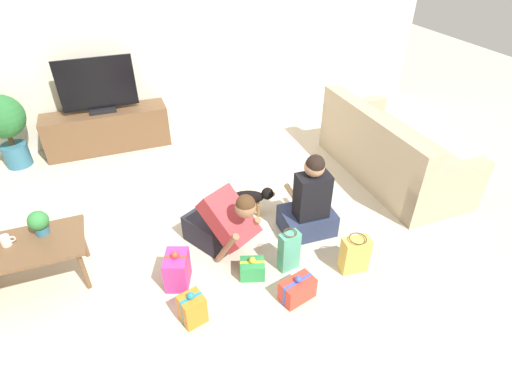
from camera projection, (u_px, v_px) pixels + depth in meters
name	position (u px, v px, depth m)	size (l,w,h in m)	color
ground_plane	(208.00, 242.00, 3.97)	(16.00, 16.00, 0.00)	beige
wall_back	(149.00, 41.00, 5.23)	(8.40, 0.06, 2.60)	silver
sofa_right	(389.00, 154.00, 4.82)	(0.90, 1.97, 0.85)	tan
coffee_table	(27.00, 250.00, 3.32)	(0.92, 0.54, 0.44)	brown
tv_console	(108.00, 130.00, 5.40)	(1.59, 0.42, 0.54)	brown
tv	(98.00, 88.00, 5.06)	(0.94, 0.20, 0.70)	black
potted_plant_back_left	(4.00, 123.00, 4.84)	(0.53, 0.53, 0.94)	#336B84
person_kneeling	(222.00, 223.00, 3.68)	(0.65, 0.84, 0.79)	#23232D
person_sitting	(309.00, 206.00, 3.92)	(0.54, 0.49, 0.92)	#283351
dog	(251.00, 197.00, 4.22)	(0.54, 0.24, 0.33)	black
gift_box_a	(192.00, 309.00, 3.15)	(0.22, 0.21, 0.32)	orange
gift_box_b	(252.00, 269.00, 3.56)	(0.26, 0.23, 0.22)	#2D934C
gift_box_c	(177.00, 270.00, 3.46)	(0.27, 0.32, 0.37)	#CC3389
gift_box_d	(297.00, 289.00, 3.35)	(0.32, 0.24, 0.25)	red
gift_bag_a	(355.00, 254.00, 3.58)	(0.26, 0.17, 0.37)	#E5B74C
gift_bag_b	(289.00, 251.00, 3.58)	(0.20, 0.14, 0.43)	#4CA384
mug	(6.00, 241.00, 3.27)	(0.12, 0.08, 0.09)	silver
tabletop_plant	(39.00, 222.00, 3.35)	(0.17, 0.17, 0.22)	#336B84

